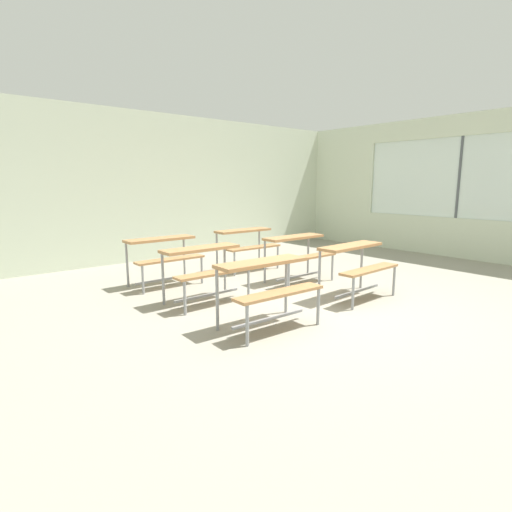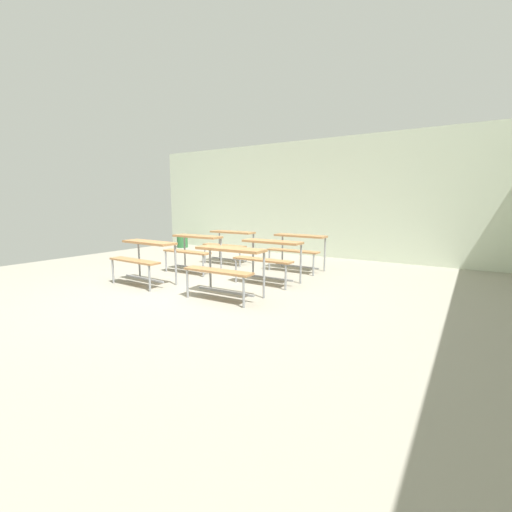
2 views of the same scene
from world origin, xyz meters
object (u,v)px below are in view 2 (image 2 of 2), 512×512
desk_bench_r0c1 (226,260)px  trash_bin (182,241)px  desk_bench_r2c1 (298,244)px  desk_bench_r1c1 (269,251)px  desk_bench_r0c0 (144,252)px  desk_bench_r2c0 (230,239)px  desk_bench_r1c0 (194,245)px

desk_bench_r0c1 → trash_bin: desk_bench_r0c1 is taller
desk_bench_r0c1 → desk_bench_r2c1: 2.44m
desk_bench_r0c1 → desk_bench_r1c1: 1.17m
trash_bin → desk_bench_r2c1: bearing=-16.9°
desk_bench_r0c0 → desk_bench_r0c1: bearing=4.8°
desk_bench_r0c1 → desk_bench_r1c1: same height
desk_bench_r0c1 → desk_bench_r0c0: bearing=-179.5°
trash_bin → desk_bench_r1c1: bearing=-29.6°
desk_bench_r2c0 → desk_bench_r1c0: bearing=-90.3°
desk_bench_r0c0 → trash_bin: bearing=129.7°
desk_bench_r2c0 → trash_bin: (-2.97, 1.48, -0.37)m
desk_bench_r1c1 → trash_bin: desk_bench_r1c1 is taller
desk_bench_r1c1 → desk_bench_r2c0: same height
desk_bench_r0c1 → desk_bench_r2c0: bearing=124.2°
desk_bench_r1c0 → desk_bench_r2c0: (0.01, 1.20, 0.00)m
desk_bench_r1c0 → trash_bin: size_ratio=2.79×
desk_bench_r0c1 → desk_bench_r2c1: same height
desk_bench_r0c0 → trash_bin: desk_bench_r0c0 is taller
desk_bench_r0c1 → desk_bench_r2c0: 2.94m
desk_bench_r1c1 → desk_bench_r2c1: size_ratio=0.99×
desk_bench_r1c1 → trash_bin: size_ratio=2.80×
desk_bench_r0c1 → desk_bench_r1c1: (0.05, 1.17, 0.00)m
desk_bench_r1c0 → desk_bench_r2c1: same height
desk_bench_r0c0 → desk_bench_r0c1: 1.72m
desk_bench_r0c0 → desk_bench_r1c1: (1.77, 1.24, 0.00)m
desk_bench_r0c1 → trash_bin: bearing=138.9°
desk_bench_r0c0 → desk_bench_r1c0: same height
desk_bench_r2c1 → trash_bin: size_ratio=2.82×
desk_bench_r0c0 → desk_bench_r1c1: 2.16m
desk_bench_r1c1 → desk_bench_r2c0: 2.14m
desk_bench_r1c1 → trash_bin: 5.47m
desk_bench_r0c0 → desk_bench_r2c1: 3.03m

